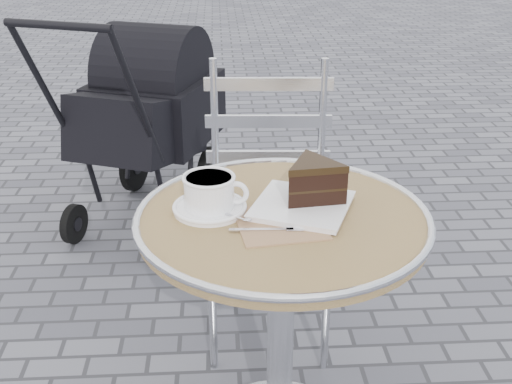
{
  "coord_description": "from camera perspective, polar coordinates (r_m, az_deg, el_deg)",
  "views": [
    {
      "loc": [
        -0.15,
        -1.37,
        1.43
      ],
      "look_at": [
        -0.06,
        0.03,
        0.78
      ],
      "focal_mm": 45.0,
      "sensor_mm": 36.0,
      "label": 1
    }
  ],
  "objects": [
    {
      "name": "cafe_table",
      "position": [
        1.63,
        2.28,
        -7.24
      ],
      "size": [
        0.72,
        0.72,
        0.74
      ],
      "color": "silver",
      "rests_on": "ground"
    },
    {
      "name": "cappuccino_set",
      "position": [
        1.55,
        -4.09,
        -0.33
      ],
      "size": [
        0.18,
        0.18,
        0.09
      ],
      "rotation": [
        0.0,
        0.0,
        -0.15
      ],
      "color": "white",
      "rests_on": "cafe_table"
    },
    {
      "name": "cake_plate_set",
      "position": [
        1.57,
        4.87,
        0.47
      ],
      "size": [
        0.34,
        0.33,
        0.12
      ],
      "rotation": [
        0.0,
        0.0,
        -0.39
      ],
      "color": "#9A7054",
      "rests_on": "cafe_table"
    },
    {
      "name": "bistro_chair",
      "position": [
        2.15,
        1.13,
        1.85
      ],
      "size": [
        0.45,
        0.45,
        0.95
      ],
      "rotation": [
        0.0,
        0.0,
        -0.06
      ],
      "color": "silver",
      "rests_on": "ground"
    },
    {
      "name": "baby_stroller",
      "position": [
        3.04,
        -9.7,
        6.02
      ],
      "size": [
        0.77,
        1.09,
        1.04
      ],
      "rotation": [
        0.0,
        0.0,
        -0.36
      ],
      "color": "black",
      "rests_on": "ground"
    }
  ]
}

